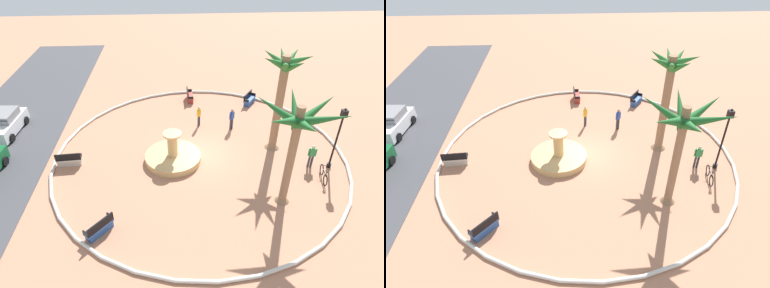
{
  "view_description": "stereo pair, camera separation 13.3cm",
  "coord_description": "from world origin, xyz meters",
  "views": [
    {
      "loc": [
        -17.95,
        1.69,
        13.32
      ],
      "look_at": [
        -0.16,
        0.55,
        1.0
      ],
      "focal_mm": 30.65,
      "sensor_mm": 36.0,
      "label": 1
    },
    {
      "loc": [
        -17.95,
        1.56,
        13.32
      ],
      "look_at": [
        -0.16,
        0.55,
        1.0
      ],
      "focal_mm": 30.65,
      "sensor_mm": 36.0,
      "label": 2
    }
  ],
  "objects": [
    {
      "name": "ground_plane",
      "position": [
        0.0,
        0.0,
        0.0
      ],
      "size": [
        80.0,
        80.0,
        0.0
      ],
      "primitive_type": "plane",
      "color": "tan"
    },
    {
      "name": "plaza_curb",
      "position": [
        0.0,
        0.0,
        0.1
      ],
      "size": [
        19.47,
        19.47,
        0.2
      ],
      "primitive_type": "torus",
      "color": "silver",
      "rests_on": "ground"
    },
    {
      "name": "fountain",
      "position": [
        -0.54,
        1.84,
        0.31
      ],
      "size": [
        3.69,
        3.69,
        2.14
      ],
      "color": "tan",
      "rests_on": "ground"
    },
    {
      "name": "palm_tree_near_fountain",
      "position": [
        0.53,
        -5.13,
        4.84
      ],
      "size": [
        3.21,
        3.31,
        6.92
      ],
      "color": "#8E6B4C",
      "rests_on": "ground"
    },
    {
      "name": "palm_tree_by_curb",
      "position": [
        -4.76,
        -4.32,
        4.79
      ],
      "size": [
        4.56,
        4.29,
        6.34
      ],
      "color": "#8E6B4C",
      "rests_on": "ground"
    },
    {
      "name": "bench_east",
      "position": [
        -0.61,
        8.56,
        0.35
      ],
      "size": [
        0.61,
        1.63,
        1.0
      ],
      "color": "beige",
      "rests_on": "ground"
    },
    {
      "name": "bench_west",
      "position": [
        -6.45,
        5.67,
        0.35
      ],
      "size": [
        1.53,
        1.44,
        1.0
      ],
      "color": "#335BA8",
      "rests_on": "ground"
    },
    {
      "name": "bench_north",
      "position": [
        7.17,
        -4.89,
        0.35
      ],
      "size": [
        1.6,
        1.32,
        1.0
      ],
      "color": "#335BA8",
      "rests_on": "ground"
    },
    {
      "name": "bench_southeast",
      "position": [
        8.13,
        0.23,
        0.35
      ],
      "size": [
        1.61,
        0.54,
        1.0
      ],
      "color": "#B73D33",
      "rests_on": "ground"
    },
    {
      "name": "lamppost",
      "position": [
        -1.89,
        -8.22,
        2.54
      ],
      "size": [
        0.32,
        0.32,
        4.34
      ],
      "color": "black",
      "rests_on": "ground"
    },
    {
      "name": "bicycle_red_frame",
      "position": [
        -3.07,
        -7.34,
        0.38
      ],
      "size": [
        1.7,
        0.48,
        0.94
      ],
      "color": "black",
      "rests_on": "ground"
    },
    {
      "name": "person_cyclist_helmet",
      "position": [
        -1.79,
        -6.96,
        0.94
      ],
      "size": [
        0.25,
        0.53,
        1.68
      ],
      "color": "#33333D",
      "rests_on": "ground"
    },
    {
      "name": "person_cyclist_photo",
      "position": [
        3.76,
        -0.22,
        0.95
      ],
      "size": [
        0.49,
        0.33,
        1.69
      ],
      "color": "#33333D",
      "rests_on": "ground"
    },
    {
      "name": "person_pedestrian_stroll",
      "position": [
        3.13,
        -2.65,
        0.96
      ],
      "size": [
        0.37,
        0.43,
        1.7
      ],
      "color": "#33333D",
      "rests_on": "ground"
    },
    {
      "name": "parked_car_second",
      "position": [
        3.71,
        14.14,
        0.78
      ],
      "size": [
        4.09,
        2.09,
        1.67
      ],
      "color": "silver",
      "rests_on": "ground"
    }
  ]
}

